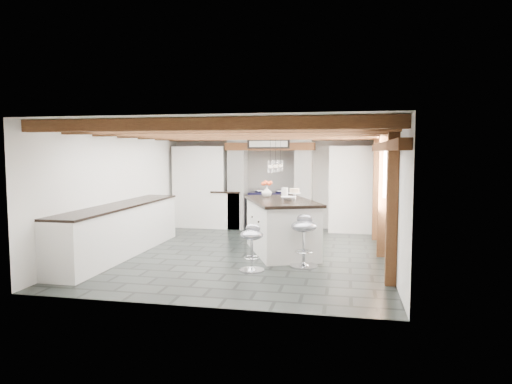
% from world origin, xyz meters
% --- Properties ---
extents(ground, '(6.00, 6.00, 0.00)m').
position_xyz_m(ground, '(0.00, 0.00, 0.00)').
color(ground, black).
rests_on(ground, ground).
extents(room_shell, '(6.00, 6.03, 6.00)m').
position_xyz_m(room_shell, '(-0.61, 1.42, 1.07)').
color(room_shell, white).
rests_on(room_shell, ground).
extents(range_cooker, '(1.00, 0.63, 0.99)m').
position_xyz_m(range_cooker, '(0.00, 2.68, 0.47)').
color(range_cooker, black).
rests_on(range_cooker, ground).
extents(kitchen_island, '(1.72, 2.24, 1.32)m').
position_xyz_m(kitchen_island, '(0.62, 0.16, 0.51)').
color(kitchen_island, white).
rests_on(kitchen_island, ground).
extents(bar_stool_near, '(0.51, 0.51, 0.85)m').
position_xyz_m(bar_stool_near, '(1.14, -0.81, 0.53)').
color(bar_stool_near, silver).
rests_on(bar_stool_near, ground).
extents(bar_stool_far, '(0.42, 0.42, 0.73)m').
position_xyz_m(bar_stool_far, '(0.36, -1.23, 0.45)').
color(bar_stool_far, silver).
rests_on(bar_stool_far, ground).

